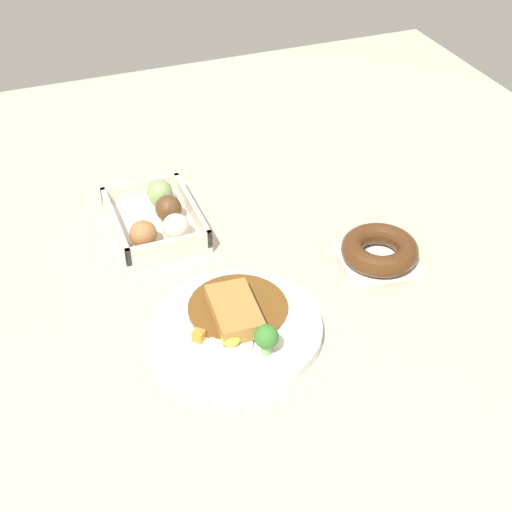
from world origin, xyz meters
TOP-DOWN VIEW (x-y plane):
  - ground_plane at (0.00, 0.00)m, footprint 1.60×1.60m
  - curry_plate at (-0.13, 0.05)m, footprint 0.24×0.24m
  - donut_box at (0.15, 0.09)m, footprint 0.19×0.14m
  - chocolate_ring_donut at (-0.06, -0.22)m, footprint 0.13×0.13m

SIDE VIEW (x-z plane):
  - ground_plane at x=0.00m, z-range 0.00..0.00m
  - curry_plate at x=-0.13m, z-range -0.02..0.05m
  - chocolate_ring_donut at x=-0.06m, z-range 0.00..0.04m
  - donut_box at x=0.15m, z-range -0.01..0.05m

